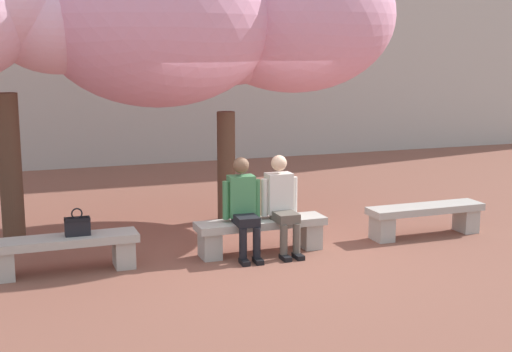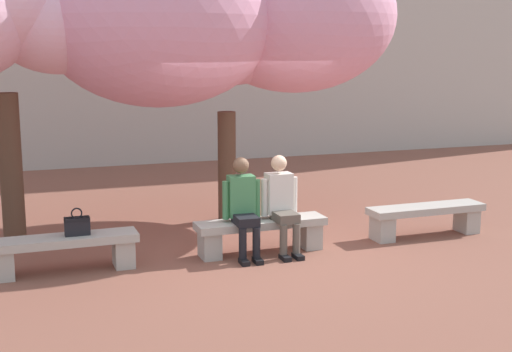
{
  "view_description": "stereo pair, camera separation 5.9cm",
  "coord_description": "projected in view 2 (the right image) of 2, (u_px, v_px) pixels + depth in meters",
  "views": [
    {
      "loc": [
        -3.13,
        -8.57,
        2.73
      ],
      "look_at": [
        -0.0,
        0.2,
        1.0
      ],
      "focal_mm": 50.0,
      "sensor_mm": 36.0,
      "label": 1
    },
    {
      "loc": [
        -3.07,
        -8.58,
        2.73
      ],
      "look_at": [
        -0.0,
        0.2,
        1.0
      ],
      "focal_mm": 50.0,
      "sensor_mm": 36.0,
      "label": 2
    }
  ],
  "objects": [
    {
      "name": "ground_plane",
      "position": [
        261.0,
        252.0,
        9.46
      ],
      "size": [
        100.0,
        100.0,
        0.0
      ],
      "primitive_type": "plane",
      "color": "brown"
    },
    {
      "name": "stone_bench_west_end",
      "position": [
        65.0,
        248.0,
        8.59
      ],
      "size": [
        1.75,
        0.44,
        0.45
      ],
      "color": "#ADA89E",
      "rests_on": "ground"
    },
    {
      "name": "stone_bench_near_west",
      "position": [
        261.0,
        231.0,
        9.41
      ],
      "size": [
        1.75,
        0.44,
        0.45
      ],
      "color": "#ADA89E",
      "rests_on": "ground"
    },
    {
      "name": "stone_bench_center",
      "position": [
        426.0,
        216.0,
        10.22
      ],
      "size": [
        1.75,
        0.44,
        0.45
      ],
      "color": "#ADA89E",
      "rests_on": "ground"
    },
    {
      "name": "person_seated_left",
      "position": [
        243.0,
        204.0,
        9.2
      ],
      "size": [
        0.51,
        0.69,
        1.29
      ],
      "color": "black",
      "rests_on": "ground"
    },
    {
      "name": "person_seated_right",
      "position": [
        281.0,
        201.0,
        9.37
      ],
      "size": [
        0.51,
        0.68,
        1.29
      ],
      "color": "black",
      "rests_on": "ground"
    },
    {
      "name": "handbag",
      "position": [
        77.0,
        225.0,
        8.6
      ],
      "size": [
        0.3,
        0.15,
        0.34
      ],
      "color": "black",
      "rests_on": "stone_bench_west_end"
    },
    {
      "name": "cherry_tree_main",
      "position": [
        219.0,
        16.0,
        10.51
      ],
      "size": [
        5.39,
        3.49,
        4.38
      ],
      "color": "#513828",
      "rests_on": "ground"
    }
  ]
}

